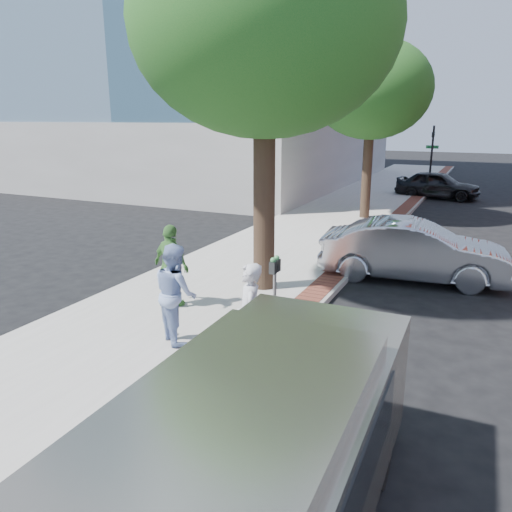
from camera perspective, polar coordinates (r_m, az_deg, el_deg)
The scene contains 15 objects.
ground at distance 10.70m, azimuth -0.42°, elevation -7.74°, with size 120.00×120.00×0.00m, color black.
sidewalk at distance 18.29m, azimuth 6.26°, elevation 2.31°, with size 5.00×60.00×0.15m, color #9E9991.
brick_strip at distance 17.70m, azimuth 13.01°, elevation 1.82°, with size 0.60×60.00×0.01m, color brown.
curb at distance 17.65m, azimuth 14.10°, elevation 1.45°, with size 0.10×60.00×0.15m, color gray.
office_base at distance 35.43m, azimuth -3.97°, elevation 11.89°, with size 18.20×22.20×4.00m, color gray.
signal_near at distance 31.10m, azimuth 19.44°, elevation 11.02°, with size 0.70×0.15×3.80m.
tree_near at distance 11.97m, azimuth 1.03°, elevation 24.89°, with size 6.00×6.00×8.51m.
tree_far at distance 21.42m, azimuth 13.09°, elevation 18.01°, with size 4.80×4.80×7.14m.
parking_meter at distance 9.83m, azimuth 2.16°, elevation -2.40°, with size 0.12×0.32×1.47m.
person_gray at distance 8.29m, azimuth -0.78°, elevation -6.95°, with size 0.66×0.44×1.82m, color silver.
person_officer at distance 9.41m, azimuth -9.17°, elevation -4.17°, with size 0.91×0.71×1.88m, color #8199C8.
person_green at distance 11.14m, azimuth -9.63°, elevation -1.12°, with size 1.09×0.45×1.85m, color #4B893E.
sedan_silver at distance 13.94m, azimuth 17.61°, elevation 0.56°, with size 1.70×4.87×1.61m, color #B4B5BC.
bg_car at distance 28.89m, azimuth 20.05°, elevation 7.66°, with size 1.74×4.33×1.47m, color black.
van at distance 5.11m, azimuth 0.11°, elevation -22.32°, with size 2.18×5.46×1.99m.
Camera 1 is at (4.28, -8.85, 4.23)m, focal length 35.00 mm.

